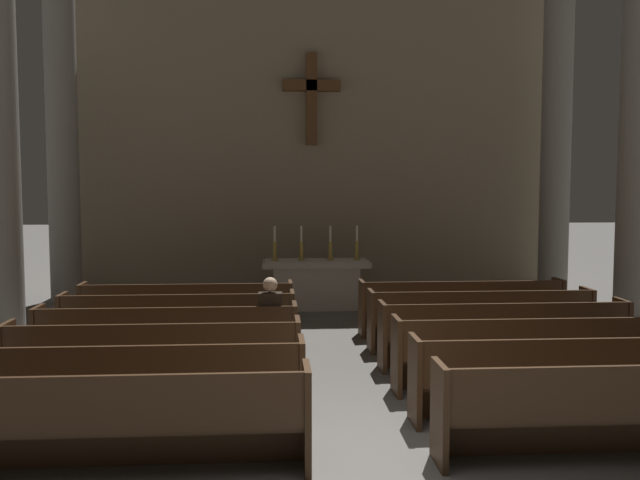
% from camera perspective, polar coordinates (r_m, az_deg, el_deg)
% --- Properties ---
extents(ground_plane, '(80.00, 80.00, 0.00)m').
position_cam_1_polar(ground_plane, '(6.64, 4.40, -18.10)').
color(ground_plane, '#66635E').
extents(pew_left_row_1, '(3.48, 0.50, 0.95)m').
position_cam_1_polar(pew_left_row_1, '(6.52, -16.76, -14.22)').
color(pew_left_row_1, '#422B19').
rests_on(pew_left_row_1, ground).
extents(pew_left_row_2, '(3.48, 0.50, 0.95)m').
position_cam_1_polar(pew_left_row_2, '(7.54, -14.91, -11.61)').
color(pew_left_row_2, '#422B19').
rests_on(pew_left_row_2, ground).
extents(pew_left_row_3, '(3.48, 0.50, 0.95)m').
position_cam_1_polar(pew_left_row_3, '(8.57, -13.53, -9.61)').
color(pew_left_row_3, '#422B19').
rests_on(pew_left_row_3, ground).
extents(pew_left_row_4, '(3.48, 0.50, 0.95)m').
position_cam_1_polar(pew_left_row_4, '(9.61, -12.45, -8.04)').
color(pew_left_row_4, '#422B19').
rests_on(pew_left_row_4, ground).
extents(pew_left_row_5, '(3.48, 0.50, 0.95)m').
position_cam_1_polar(pew_left_row_5, '(10.66, -11.59, -6.78)').
color(pew_left_row_5, '#422B19').
rests_on(pew_left_row_5, ground).
extents(pew_left_row_6, '(3.48, 0.50, 0.95)m').
position_cam_1_polar(pew_left_row_6, '(11.72, -10.89, -5.75)').
color(pew_left_row_6, '#422B19').
rests_on(pew_left_row_6, ground).
extents(pew_right_row_1, '(3.48, 0.50, 0.95)m').
position_cam_1_polar(pew_right_row_1, '(7.14, 23.68, -12.75)').
color(pew_right_row_1, '#422B19').
rests_on(pew_right_row_1, ground).
extents(pew_right_row_2, '(3.48, 0.50, 0.95)m').
position_cam_1_polar(pew_right_row_2, '(8.08, 20.04, -10.63)').
color(pew_right_row_2, '#422B19').
rests_on(pew_right_row_2, ground).
extents(pew_right_row_3, '(3.48, 0.50, 0.95)m').
position_cam_1_polar(pew_right_row_3, '(9.05, 17.21, -8.93)').
color(pew_right_row_3, '#422B19').
rests_on(pew_right_row_3, ground).
extents(pew_right_row_4, '(3.48, 0.50, 0.95)m').
position_cam_1_polar(pew_right_row_4, '(10.04, 14.95, -7.55)').
color(pew_right_row_4, '#422B19').
rests_on(pew_right_row_4, ground).
extents(pew_right_row_5, '(3.48, 0.50, 0.95)m').
position_cam_1_polar(pew_right_row_5, '(11.05, 13.11, -6.41)').
color(pew_right_row_5, '#422B19').
rests_on(pew_right_row_5, ground).
extents(pew_right_row_6, '(3.48, 0.50, 0.95)m').
position_cam_1_polar(pew_right_row_6, '(12.08, 11.59, -5.46)').
color(pew_right_row_6, '#422B19').
rests_on(pew_right_row_6, ground).
extents(column_right_second, '(0.93, 0.93, 7.52)m').
position_cam_1_polar(column_right_second, '(12.60, 24.85, 9.21)').
color(column_right_second, gray).
rests_on(column_right_second, ground).
extents(column_left_third, '(0.93, 0.93, 7.52)m').
position_cam_1_polar(column_left_third, '(14.96, -20.52, 8.53)').
color(column_left_third, gray).
rests_on(column_left_third, ground).
extents(column_right_third, '(0.93, 0.93, 7.52)m').
position_cam_1_polar(column_right_third, '(15.57, 18.92, 8.41)').
color(column_right_third, gray).
rests_on(column_right_third, ground).
extents(altar, '(2.20, 0.90, 1.01)m').
position_cam_1_polar(altar, '(14.32, -0.34, -3.57)').
color(altar, '#BCB7AD').
rests_on(altar, ground).
extents(candlestick_outer_left, '(0.16, 0.16, 0.71)m').
position_cam_1_polar(candlestick_outer_left, '(14.21, -3.76, -0.78)').
color(candlestick_outer_left, '#B79338').
rests_on(candlestick_outer_left, altar).
extents(candlestick_inner_left, '(0.16, 0.16, 0.71)m').
position_cam_1_polar(candlestick_inner_left, '(14.23, -1.54, -0.77)').
color(candlestick_inner_left, '#B79338').
rests_on(candlestick_inner_left, altar).
extents(candlestick_inner_right, '(0.16, 0.16, 0.71)m').
position_cam_1_polar(candlestick_inner_right, '(14.26, 0.87, -0.75)').
color(candlestick_inner_right, '#B79338').
rests_on(candlestick_inner_right, altar).
extents(candlestick_outer_right, '(0.16, 0.16, 0.71)m').
position_cam_1_polar(candlestick_outer_right, '(14.32, 3.06, -0.74)').
color(candlestick_outer_right, '#B79338').
rests_on(candlestick_outer_right, altar).
extents(apse_with_cross, '(11.20, 0.50, 8.16)m').
position_cam_1_polar(apse_with_cross, '(16.06, -0.76, 9.99)').
color(apse_with_cross, gray).
rests_on(apse_with_cross, ground).
extents(lone_worshipper, '(0.32, 0.43, 1.32)m').
position_cam_1_polar(lone_worshipper, '(9.50, -4.12, -6.77)').
color(lone_worshipper, '#26262B').
rests_on(lone_worshipper, ground).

